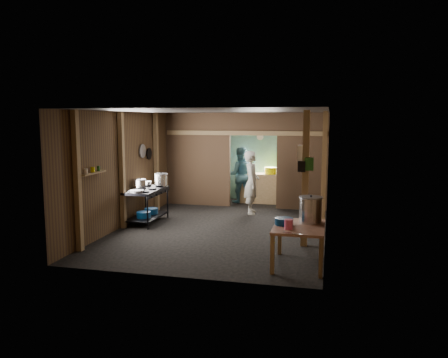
% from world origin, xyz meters
% --- Properties ---
extents(floor, '(4.50, 7.00, 0.00)m').
position_xyz_m(floor, '(0.00, 0.00, 0.00)').
color(floor, black).
rests_on(floor, ground).
extents(ceiling, '(4.50, 7.00, 0.00)m').
position_xyz_m(ceiling, '(0.00, 0.00, 2.60)').
color(ceiling, '#292927').
rests_on(ceiling, ground).
extents(wall_back, '(4.50, 0.00, 2.60)m').
position_xyz_m(wall_back, '(0.00, 3.50, 1.30)').
color(wall_back, brown).
rests_on(wall_back, ground).
extents(wall_front, '(4.50, 0.00, 2.60)m').
position_xyz_m(wall_front, '(0.00, -3.50, 1.30)').
color(wall_front, brown).
rests_on(wall_front, ground).
extents(wall_left, '(0.00, 7.00, 2.60)m').
position_xyz_m(wall_left, '(-2.25, 0.00, 1.30)').
color(wall_left, brown).
rests_on(wall_left, ground).
extents(wall_right, '(0.00, 7.00, 2.60)m').
position_xyz_m(wall_right, '(2.25, 0.00, 1.30)').
color(wall_right, brown).
rests_on(wall_right, ground).
extents(partition_left, '(1.85, 0.10, 2.60)m').
position_xyz_m(partition_left, '(-1.32, 2.20, 1.30)').
color(partition_left, '#422E18').
rests_on(partition_left, floor).
extents(partition_right, '(1.35, 0.10, 2.60)m').
position_xyz_m(partition_right, '(1.57, 2.20, 1.30)').
color(partition_right, '#422E18').
rests_on(partition_right, floor).
extents(partition_header, '(1.30, 0.10, 0.60)m').
position_xyz_m(partition_header, '(0.25, 2.20, 2.30)').
color(partition_header, '#422E18').
rests_on(partition_header, wall_back).
extents(turquoise_panel, '(4.40, 0.06, 2.50)m').
position_xyz_m(turquoise_panel, '(0.00, 3.44, 1.25)').
color(turquoise_panel, '#70B7AE').
rests_on(turquoise_panel, wall_back).
extents(back_counter, '(1.20, 0.50, 0.85)m').
position_xyz_m(back_counter, '(0.30, 2.95, 0.42)').
color(back_counter, '#A5845A').
rests_on(back_counter, floor).
extents(wall_clock, '(0.20, 0.03, 0.20)m').
position_xyz_m(wall_clock, '(0.25, 3.40, 1.90)').
color(wall_clock, silver).
rests_on(wall_clock, wall_back).
extents(post_left_a, '(0.10, 0.12, 2.60)m').
position_xyz_m(post_left_a, '(-2.18, -2.60, 1.30)').
color(post_left_a, '#A5845A').
rests_on(post_left_a, floor).
extents(post_left_b, '(0.10, 0.12, 2.60)m').
position_xyz_m(post_left_b, '(-2.18, -0.80, 1.30)').
color(post_left_b, '#A5845A').
rests_on(post_left_b, floor).
extents(post_left_c, '(0.10, 0.12, 2.60)m').
position_xyz_m(post_left_c, '(-2.18, 1.20, 1.30)').
color(post_left_c, '#A5845A').
rests_on(post_left_c, floor).
extents(post_right, '(0.10, 0.12, 2.60)m').
position_xyz_m(post_right, '(2.18, -0.20, 1.30)').
color(post_right, '#A5845A').
rests_on(post_right, floor).
extents(post_free, '(0.12, 0.12, 2.60)m').
position_xyz_m(post_free, '(1.85, -1.30, 1.30)').
color(post_free, '#A5845A').
rests_on(post_free, floor).
extents(cross_beam, '(4.40, 0.12, 0.12)m').
position_xyz_m(cross_beam, '(0.00, 2.15, 2.05)').
color(cross_beam, '#A5845A').
rests_on(cross_beam, wall_left).
extents(pan_lid_big, '(0.03, 0.34, 0.34)m').
position_xyz_m(pan_lid_big, '(-2.21, 0.40, 1.65)').
color(pan_lid_big, gray).
rests_on(pan_lid_big, wall_left).
extents(pan_lid_small, '(0.03, 0.30, 0.30)m').
position_xyz_m(pan_lid_small, '(-2.21, 0.80, 1.55)').
color(pan_lid_small, black).
rests_on(pan_lid_small, wall_left).
extents(wall_shelf, '(0.14, 0.80, 0.03)m').
position_xyz_m(wall_shelf, '(-2.15, -2.10, 1.40)').
color(wall_shelf, '#A5845A').
rests_on(wall_shelf, wall_left).
extents(jar_white, '(0.07, 0.07, 0.10)m').
position_xyz_m(jar_white, '(-2.15, -2.35, 1.47)').
color(jar_white, silver).
rests_on(jar_white, wall_shelf).
extents(jar_yellow, '(0.08, 0.08, 0.10)m').
position_xyz_m(jar_yellow, '(-2.15, -2.10, 1.47)').
color(jar_yellow, '#DED500').
rests_on(jar_yellow, wall_shelf).
extents(jar_green, '(0.06, 0.06, 0.10)m').
position_xyz_m(jar_green, '(-2.15, -1.88, 1.47)').
color(jar_green, '#1E571B').
rests_on(jar_green, wall_shelf).
extents(bag_white, '(0.22, 0.15, 0.32)m').
position_xyz_m(bag_white, '(1.80, -1.22, 1.78)').
color(bag_white, silver).
rests_on(bag_white, post_free).
extents(bag_green, '(0.16, 0.12, 0.24)m').
position_xyz_m(bag_green, '(1.92, -1.36, 1.60)').
color(bag_green, '#1E571B').
rests_on(bag_green, post_free).
extents(bag_black, '(0.14, 0.10, 0.20)m').
position_xyz_m(bag_black, '(1.78, -1.38, 1.55)').
color(bag_black, black).
rests_on(bag_black, post_free).
extents(gas_range, '(0.70, 1.36, 0.81)m').
position_xyz_m(gas_range, '(-1.88, -0.21, 0.40)').
color(gas_range, black).
rests_on(gas_range, floor).
extents(prep_table, '(0.83, 1.14, 0.68)m').
position_xyz_m(prep_table, '(1.83, -2.49, 0.34)').
color(prep_table, tan).
rests_on(prep_table, floor).
extents(stove_pot_large, '(0.35, 0.35, 0.33)m').
position_xyz_m(stove_pot_large, '(-1.71, 0.34, 0.95)').
color(stove_pot_large, silver).
rests_on(stove_pot_large, gas_range).
extents(stove_pot_med, '(0.32, 0.32, 0.24)m').
position_xyz_m(stove_pot_med, '(-2.05, -0.14, 0.90)').
color(stove_pot_med, silver).
rests_on(stove_pot_med, gas_range).
extents(stove_saucepan, '(0.19, 0.19, 0.10)m').
position_xyz_m(stove_saucepan, '(-2.05, 0.32, 0.86)').
color(stove_saucepan, silver).
rests_on(stove_saucepan, gas_range).
extents(frying_pan, '(0.51, 0.62, 0.07)m').
position_xyz_m(frying_pan, '(-1.88, -0.71, 0.83)').
color(frying_pan, gray).
rests_on(frying_pan, gas_range).
extents(blue_tub_front, '(0.33, 0.33, 0.14)m').
position_xyz_m(blue_tub_front, '(-1.88, -0.37, 0.23)').
color(blue_tub_front, navy).
rests_on(blue_tub_front, gas_range).
extents(blue_tub_back, '(0.33, 0.33, 0.13)m').
position_xyz_m(blue_tub_back, '(-1.88, 0.07, 0.22)').
color(blue_tub_back, navy).
rests_on(blue_tub_back, gas_range).
extents(stock_pot, '(0.51, 0.51, 0.47)m').
position_xyz_m(stock_pot, '(2.00, -2.21, 0.89)').
color(stock_pot, silver).
rests_on(stock_pot, prep_table).
extents(wash_basin, '(0.37, 0.37, 0.12)m').
position_xyz_m(wash_basin, '(1.58, -2.47, 0.73)').
color(wash_basin, navy).
rests_on(wash_basin, prep_table).
extents(pink_bucket, '(0.17, 0.17, 0.16)m').
position_xyz_m(pink_bucket, '(1.68, -2.76, 0.76)').
color(pink_bucket, '#EE598C').
rests_on(pink_bucket, prep_table).
extents(knife, '(0.30, 0.12, 0.01)m').
position_xyz_m(knife, '(1.76, -3.02, 0.68)').
color(knife, silver).
rests_on(knife, prep_table).
extents(yellow_tub, '(0.35, 0.35, 0.19)m').
position_xyz_m(yellow_tub, '(0.63, 2.95, 0.95)').
color(yellow_tub, '#DED500').
rests_on(yellow_tub, back_counter).
extents(red_cup, '(0.13, 0.13, 0.15)m').
position_xyz_m(red_cup, '(0.11, 2.95, 0.93)').
color(red_cup, '#B63B17').
rests_on(red_cup, back_counter).
extents(cook, '(0.47, 0.64, 1.63)m').
position_xyz_m(cook, '(0.36, 1.38, 0.81)').
color(cook, beige).
rests_on(cook, floor).
extents(worker_back, '(0.94, 0.83, 1.63)m').
position_xyz_m(worker_back, '(-0.24, 2.82, 0.81)').
color(worker_back, teal).
rests_on(worker_back, floor).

